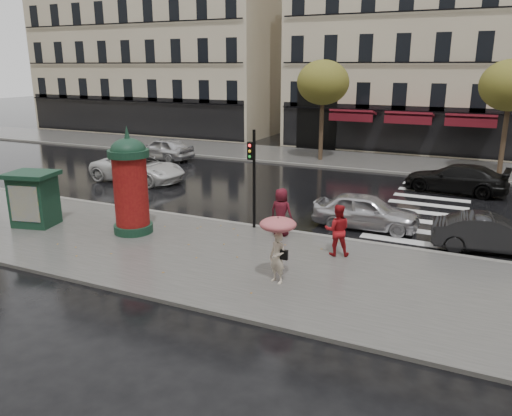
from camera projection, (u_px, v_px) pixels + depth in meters
The scene contains 20 objects.
ground at pixel (214, 252), 17.40m from camera, with size 160.00×160.00×0.00m, color black.
near_sidewalk at pixel (207, 255), 16.94m from camera, with size 90.00×7.00×0.12m, color #474744.
far_sidewalk at pixel (353, 160), 33.92m from camera, with size 90.00×6.00×0.12m, color #474744.
near_kerb at pixel (251, 226), 19.99m from camera, with size 90.00×0.25×0.14m, color slate.
far_kerb at pixel (341, 168), 31.30m from camera, with size 90.00×0.25×0.14m, color slate.
zebra_crossing at pixel (428, 205), 23.31m from camera, with size 3.60×11.75×0.01m, color silver.
bldg_far_left at pixel (169, 12), 49.35m from camera, with size 24.00×14.00×22.90m.
tree_far_left at pixel (323, 83), 32.45m from camera, with size 3.40×3.40×6.64m.
tree_far_right at pixel (511, 86), 27.97m from camera, with size 3.40×3.40×6.64m.
woman_umbrella at pixel (278, 239), 14.36m from camera, with size 1.06×1.06×2.05m.
woman_red at pixel (337, 230), 16.61m from camera, with size 0.85×0.67×1.76m, color #A4141A.
man_burgundy at pixel (281, 212), 18.58m from camera, with size 0.88×0.57×1.80m, color #52101B.
morris_column at pixel (130, 182), 18.62m from camera, with size 1.51×1.51×4.07m.
traffic_light at pixel (253, 170), 19.01m from camera, with size 0.26×0.37×3.84m.
newsstand at pixel (34, 198), 19.70m from camera, with size 2.09×1.88×2.15m.
car_silver at pixel (366, 211), 19.81m from camera, with size 1.67×4.15×1.41m, color #B7B6BC.
car_darkgrey at pixel (491, 234), 17.34m from camera, with size 1.36×3.91×1.29m, color black.
car_white at pixel (138, 168), 27.79m from camera, with size 2.50×5.43×1.51m, color silver.
car_black at pixel (456, 178), 25.41m from camera, with size 2.04×5.01×1.45m, color black.
car_far_silver at pixel (163, 149), 34.21m from camera, with size 1.81×4.49×1.53m, color silver.
Camera 1 is at (8.22, -14.14, 6.29)m, focal length 35.00 mm.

